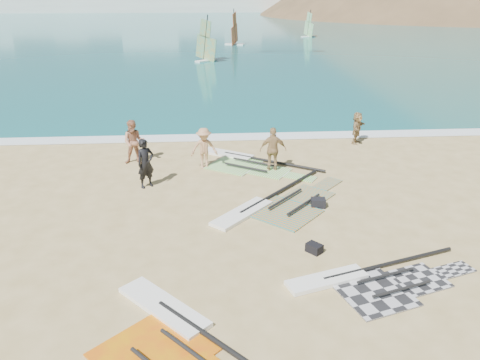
{
  "coord_description": "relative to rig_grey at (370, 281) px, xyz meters",
  "views": [
    {
      "loc": [
        -2.08,
        -11.26,
        7.3
      ],
      "look_at": [
        -1.02,
        4.0,
        1.0
      ],
      "focal_mm": 35.0,
      "sensor_mm": 36.0,
      "label": 1
    }
  ],
  "objects": [
    {
      "name": "surf_line",
      "position": [
        -2.11,
        13.31,
        -0.05
      ],
      "size": [
        300.0,
        1.2,
        0.04
      ],
      "primitive_type": "cube",
      "color": "white",
      "rests_on": "ground"
    },
    {
      "name": "sea",
      "position": [
        -2.11,
        133.01,
        -0.05
      ],
      "size": [
        300.0,
        240.0,
        0.06
      ],
      "primitive_type": "cube",
      "color": "#0D545C",
      "rests_on": "ground"
    },
    {
      "name": "windsurfer_centre",
      "position": [
        -0.31,
        56.31,
        1.32
      ],
      "size": [
        2.72,
        3.04,
        4.79
      ],
      "rotation": [
        0.0,
        0.0,
        -0.34
      ],
      "color": "white",
      "rests_on": "ground"
    },
    {
      "name": "beachgoer_mid",
      "position": [
        -4.41,
        8.97,
        0.85
      ],
      "size": [
        1.21,
        0.75,
        1.79
      ],
      "primitive_type": "imported",
      "rotation": [
        0.0,
        0.0,
        0.07
      ],
      "color": "tan",
      "rests_on": "ground"
    },
    {
      "name": "gear_bag_far",
      "position": [
        -1.15,
        1.63,
        0.09
      ],
      "size": [
        0.54,
        0.56,
        0.27
      ],
      "primitive_type": "cube",
      "rotation": [
        0.0,
        0.0,
        -0.87
      ],
      "color": "black",
      "rests_on": "ground"
    },
    {
      "name": "windsurfer_left",
      "position": [
        -4.26,
        40.96,
        1.32
      ],
      "size": [
        2.42,
        2.38,
        4.8
      ],
      "rotation": [
        0.0,
        0.0,
        0.77
      ],
      "color": "white",
      "rests_on": "ground"
    },
    {
      "name": "windsurfer_right",
      "position": [
        12.1,
        66.64,
        1.2
      ],
      "size": [
        2.4,
        2.69,
        4.22
      ],
      "rotation": [
        0.0,
        0.0,
        0.33
      ],
      "color": "white",
      "rests_on": "ground"
    },
    {
      "name": "person_wetsuit",
      "position": [
        -6.68,
        7.0,
        0.93
      ],
      "size": [
        0.86,
        0.8,
        1.97
      ],
      "primitive_type": "imported",
      "rotation": [
        0.0,
        0.0,
        0.63
      ],
      "color": "black",
      "rests_on": "ground"
    },
    {
      "name": "rig_grey",
      "position": [
        0.0,
        0.0,
        0.0
      ],
      "size": [
        5.45,
        3.03,
        0.2
      ],
      "rotation": [
        0.0,
        0.0,
        0.31
      ],
      "color": "black",
      "rests_on": "ground"
    },
    {
      "name": "beachgoer_back",
      "position": [
        -1.5,
        8.37,
        0.91
      ],
      "size": [
        1.15,
        0.52,
        1.93
      ],
      "primitive_type": "imported",
      "rotation": [
        0.0,
        0.0,
        3.09
      ],
      "color": "#A58353",
      "rests_on": "ground"
    },
    {
      "name": "rig_orange",
      "position": [
        -1.86,
        4.84,
        0.0
      ],
      "size": [
        5.47,
        5.18,
        0.2
      ],
      "rotation": [
        0.0,
        0.0,
        0.83
      ],
      "color": "orange",
      "rests_on": "ground"
    },
    {
      "name": "beachgoer_right",
      "position": [
        3.23,
        11.95,
        0.75
      ],
      "size": [
        1.19,
        1.52,
        1.61
      ],
      "primitive_type": "imported",
      "rotation": [
        0.0,
        0.0,
        1.02
      ],
      "color": "#977A4E",
      "rests_on": "ground"
    },
    {
      "name": "gear_bag_near",
      "position": [
        -0.34,
        4.7,
        0.11
      ],
      "size": [
        0.55,
        0.42,
        0.32
      ],
      "primitive_type": "cube",
      "rotation": [
        0.0,
        0.0,
        -0.11
      ],
      "color": "black",
      "rests_on": "ground"
    },
    {
      "name": "ground",
      "position": [
        -2.11,
        1.01,
        -0.05
      ],
      "size": [
        300.0,
        300.0,
        0.0
      ],
      "primitive_type": "plane",
      "color": "tan",
      "rests_on": "ground"
    },
    {
      "name": "beachgoer_left",
      "position": [
        -7.5,
        9.75,
        0.94
      ],
      "size": [
        0.98,
        0.77,
        1.98
      ],
      "primitive_type": "imported",
      "rotation": [
        0.0,
        0.0,
        0.02
      ],
      "color": "#AF7455",
      "rests_on": "ground"
    },
    {
      "name": "rig_red",
      "position": [
        -4.91,
        -2.07,
        0.0
      ],
      "size": [
        5.15,
        5.87,
        0.21
      ],
      "rotation": [
        0.0,
        0.0,
        -0.82
      ],
      "color": "#E14312",
      "rests_on": "ground"
    },
    {
      "name": "rig_green",
      "position": [
        -2.6,
        9.43,
        0.0
      ],
      "size": [
        5.36,
        4.63,
        0.2
      ],
      "rotation": [
        0.0,
        0.0,
        -0.57
      ],
      "color": "#59CB1C",
      "rests_on": "ground"
    }
  ]
}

